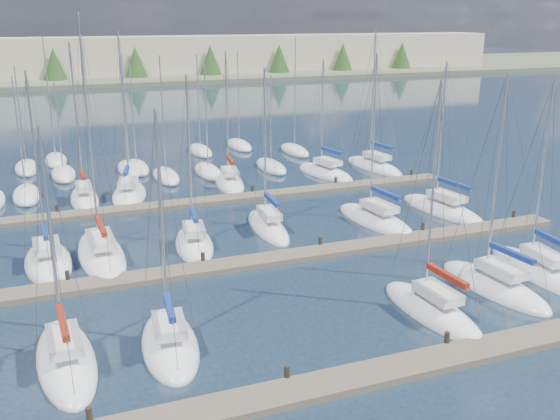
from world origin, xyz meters
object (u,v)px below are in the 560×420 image
object	(u,v)px
sailboat_p	(230,183)
sailboat_j	(194,244)
sailboat_h	(48,262)
sailboat_d	(432,310)
sailboat_q	(325,173)
sailboat_m	(442,209)
sailboat_b	(66,360)
sailboat_k	(268,227)
sailboat_l	(375,220)
sailboat_n	(85,199)
sailboat_i	(101,254)
sailboat_c	(170,344)
sailboat_e	(494,286)
sailboat_r	(374,166)
sailboat_f	(538,271)
sailboat_o	(129,194)

from	to	relation	value
sailboat_p	sailboat_j	distance (m)	16.08
sailboat_h	sailboat_d	bearing A→B (deg)	-39.39
sailboat_q	sailboat_m	bearing A→B (deg)	-87.35
sailboat_b	sailboat_k	xyz separation A→B (m)	(14.71, 13.88, 0.02)
sailboat_p	sailboat_l	bearing A→B (deg)	-55.01
sailboat_b	sailboat_j	world-z (taller)	sailboat_j
sailboat_n	sailboat_q	xyz separation A→B (m)	(22.71, 1.01, -0.03)
sailboat_d	sailboat_i	world-z (taller)	sailboat_i
sailboat_c	sailboat_d	bearing A→B (deg)	-0.63
sailboat_c	sailboat_p	size ratio (longest dim) A/B	0.93
sailboat_b	sailboat_d	bearing A→B (deg)	-8.08
sailboat_e	sailboat_c	bearing A→B (deg)	174.69
sailboat_q	sailboat_j	bearing A→B (deg)	-149.51
sailboat_b	sailboat_j	bearing A→B (deg)	52.01
sailboat_j	sailboat_q	bearing A→B (deg)	49.96
sailboat_n	sailboat_h	bearing A→B (deg)	-102.60
sailboat_n	sailboat_b	distance (m)	26.41
sailboat_r	sailboat_i	xyz separation A→B (m)	(-28.55, -15.22, 0.00)
sailboat_m	sailboat_b	world-z (taller)	sailboat_m
sailboat_b	sailboat_f	xyz separation A→B (m)	(27.02, 0.33, 0.01)
sailboat_m	sailboat_r	size ratio (longest dim) A/B	0.85
sailboat_k	sailboat_j	world-z (taller)	sailboat_k
sailboat_q	sailboat_j	distance (m)	22.38
sailboat_c	sailboat_k	bearing A→B (deg)	60.17
sailboat_o	sailboat_b	distance (m)	27.12
sailboat_o	sailboat_h	distance (m)	15.42
sailboat_b	sailboat_q	xyz separation A→B (m)	(25.59, 27.26, -0.00)
sailboat_c	sailboat_j	size ratio (longest dim) A/B	0.98
sailboat_n	sailboat_b	bearing A→B (deg)	-95.44
sailboat_b	sailboat_j	size ratio (longest dim) A/B	0.94
sailboat_d	sailboat_j	bearing A→B (deg)	119.91
sailboat_f	sailboat_p	distance (m)	28.88
sailboat_h	sailboat_q	bearing A→B (deg)	28.05
sailboat_q	sailboat_j	world-z (taller)	sailboat_j
sailboat_o	sailboat_f	world-z (taller)	sailboat_o
sailboat_n	sailboat_i	world-z (taller)	sailboat_i
sailboat_o	sailboat_h	size ratio (longest dim) A/B	1.15
sailboat_r	sailboat_l	size ratio (longest dim) A/B	1.11
sailboat_c	sailboat_h	distance (m)	13.82
sailboat_k	sailboat_f	world-z (taller)	sailboat_f
sailboat_n	sailboat_m	world-z (taller)	sailboat_n
sailboat_r	sailboat_j	bearing A→B (deg)	-150.73
sailboat_b	sailboat_l	distance (m)	26.05
sailboat_n	sailboat_f	world-z (taller)	sailboat_n
sailboat_b	sailboat_i	bearing A→B (deg)	74.99
sailboat_n	sailboat_i	bearing A→B (deg)	-89.34
sailboat_o	sailboat_j	size ratio (longest dim) A/B	1.19
sailboat_e	sailboat_l	distance (m)	13.04
sailboat_n	sailboat_m	xyz separation A→B (m)	(26.21, -13.25, -0.03)
sailboat_e	sailboat_h	distance (m)	26.87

